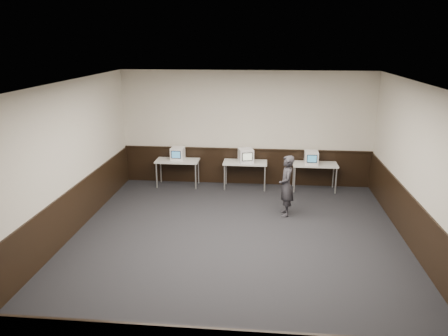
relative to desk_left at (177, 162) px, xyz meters
The scene contains 17 objects.
floor 4.13m from the desk_left, 62.18° to the right, with size 8.00×8.00×0.00m, color black.
ceiling 4.79m from the desk_left, 62.18° to the right, with size 8.00×8.00×0.00m, color white.
back_wall 2.15m from the desk_left, 11.89° to the left, with size 7.00×7.00×0.00m, color beige.
front_wall 7.89m from the desk_left, 75.96° to the right, with size 7.00×7.00×0.00m, color beige.
left_wall 4.05m from the desk_left, 113.96° to the right, with size 8.00×8.00×0.00m, color beige.
right_wall 6.56m from the desk_left, 33.69° to the right, with size 8.00×8.00×0.00m, color beige.
wainscot_back 1.95m from the desk_left, 11.31° to the left, with size 6.98×0.04×1.00m, color black.
wainscot_left 3.94m from the desk_left, 113.70° to the right, with size 0.04×7.98×1.00m, color black.
wainscot_right 6.48m from the desk_left, 33.79° to the right, with size 0.04×7.98×1.00m, color black.
wainscot_rail 1.96m from the desk_left, 10.73° to the left, with size 6.98×0.06×0.04m, color black.
desk_left is the anchor object (origin of this frame).
desk_center 1.90m from the desk_left, ahead, with size 1.20×0.60×0.75m.
desk_right 3.80m from the desk_left, ahead, with size 1.20×0.60×0.75m.
emac_left 0.25m from the desk_left, 70.46° to the left, with size 0.37×0.40×0.36m.
emac_center 1.94m from the desk_left, ahead, with size 0.47×0.48×0.38m.
emac_right 3.69m from the desk_left, ahead, with size 0.36×0.39×0.36m.
person 3.50m from the desk_left, 32.51° to the right, with size 0.53×0.35×1.45m, color #2A282E.
Camera 1 is at (0.54, -7.98, 4.00)m, focal length 35.00 mm.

